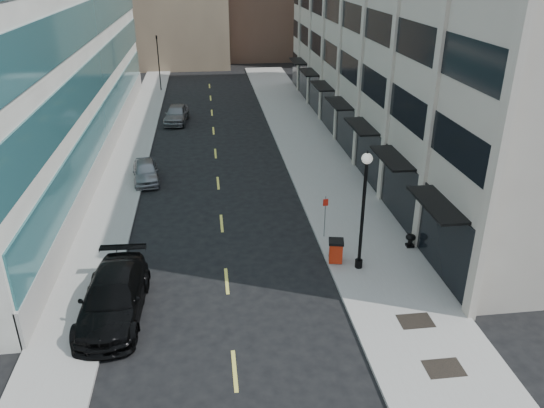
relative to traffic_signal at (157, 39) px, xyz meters
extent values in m
cube|color=gray|center=(13.00, -28.00, -5.64)|extent=(5.00, 80.00, 0.15)
cube|color=gray|center=(-1.00, -28.00, -5.64)|extent=(3.00, 80.00, 0.15)
cube|color=#B2A897|center=(22.50, -21.00, 3.28)|extent=(14.00, 46.00, 18.00)
cube|color=black|center=(15.52, -21.00, -3.72)|extent=(0.18, 46.00, 3.60)
cube|color=black|center=(15.53, -21.00, 0.78)|extent=(0.12, 46.00, 1.80)
cube|color=black|center=(15.53, -21.00, 4.28)|extent=(0.12, 46.00, 1.80)
cube|color=#B2A897|center=(15.50, -44.00, 3.28)|extent=(0.35, 0.60, 18.00)
cube|color=#B2A897|center=(15.50, -38.00, 3.28)|extent=(0.35, 0.60, 18.00)
cube|color=#B2A897|center=(15.50, -32.00, 3.28)|extent=(0.35, 0.60, 18.00)
cube|color=#B2A897|center=(15.50, -26.00, 3.28)|extent=(0.35, 0.60, 18.00)
cube|color=#B2A897|center=(15.50, -20.00, 3.28)|extent=(0.35, 0.60, 18.00)
cube|color=#B2A897|center=(15.50, -14.00, 3.28)|extent=(0.35, 0.60, 18.00)
cube|color=#B2A897|center=(15.50, -8.00, 3.28)|extent=(0.35, 0.60, 18.00)
cube|color=#B2A897|center=(15.50, -2.00, 3.28)|extent=(0.35, 0.60, 18.00)
cube|color=black|center=(14.85, -41.00, -1.82)|extent=(1.30, 4.00, 0.12)
cube|color=black|center=(14.85, -35.00, -1.82)|extent=(1.30, 4.00, 0.12)
cube|color=black|center=(14.85, -29.00, -1.82)|extent=(1.30, 4.00, 0.12)
cube|color=black|center=(14.85, -23.00, -1.82)|extent=(1.30, 4.00, 0.12)
cube|color=black|center=(14.85, -17.00, -1.82)|extent=(1.30, 4.00, 0.12)
cube|color=black|center=(14.85, -11.00, -1.82)|extent=(1.30, 4.00, 0.12)
cube|color=black|center=(14.85, -5.00, -1.82)|extent=(1.30, 4.00, 0.12)
cube|color=gray|center=(-2.46, -21.00, -4.82)|extent=(0.20, 46.00, 1.80)
cube|color=#2E676C|center=(-2.47, -21.00, -2.72)|extent=(0.14, 45.60, 2.40)
cube|color=#2E676C|center=(-2.47, -21.00, 0.78)|extent=(0.14, 45.60, 2.40)
cube|color=#2E676C|center=(-2.47, -21.00, 4.28)|extent=(0.14, 45.60, 2.40)
cube|color=black|center=(13.10, -47.00, -5.56)|extent=(1.40, 1.00, 0.01)
cube|color=black|center=(13.10, -44.20, -5.56)|extent=(1.40, 1.00, 0.01)
cube|color=#D8CC4C|center=(5.50, -46.00, -5.71)|extent=(0.15, 2.20, 0.01)
cube|color=#D8CC4C|center=(5.50, -40.00, -5.71)|extent=(0.15, 2.20, 0.01)
cube|color=#D8CC4C|center=(5.50, -34.00, -5.71)|extent=(0.15, 2.20, 0.01)
cube|color=#D8CC4C|center=(5.50, -28.00, -5.71)|extent=(0.15, 2.20, 0.01)
cube|color=#D8CC4C|center=(5.50, -22.00, -5.71)|extent=(0.15, 2.20, 0.01)
cube|color=#D8CC4C|center=(5.50, -16.00, -5.71)|extent=(0.15, 2.20, 0.01)
cube|color=#D8CC4C|center=(5.50, -10.00, -5.71)|extent=(0.15, 2.20, 0.01)
cube|color=#D8CC4C|center=(5.50, -4.00, -5.71)|extent=(0.15, 2.20, 0.01)
cube|color=#D8CC4C|center=(5.50, 2.00, -5.71)|extent=(0.15, 2.20, 0.01)
cylinder|color=black|center=(0.00, 0.00, -2.72)|extent=(0.12, 0.12, 6.00)
imported|color=black|center=(0.00, 0.00, 0.27)|extent=(0.66, 0.66, 1.98)
imported|color=black|center=(0.70, -42.00, -4.82)|extent=(2.75, 6.26, 1.79)
imported|color=gray|center=(0.70, -27.00, -5.01)|extent=(2.18, 4.33, 1.42)
imported|color=slate|center=(2.25, -13.00, -4.91)|extent=(2.44, 4.95, 1.62)
cube|color=#AA220B|center=(10.90, -39.16, -5.00)|extent=(0.76, 0.76, 1.04)
cube|color=black|center=(10.90, -39.16, -4.45)|extent=(0.86, 0.86, 0.12)
cylinder|color=black|center=(10.69, -38.82, -5.45)|extent=(0.06, 0.23, 0.23)
cylinder|color=black|center=(11.11, -38.82, -5.45)|extent=(0.06, 0.23, 0.23)
cylinder|color=black|center=(11.90, -39.81, -5.36)|extent=(0.36, 0.36, 0.41)
cylinder|color=black|center=(11.90, -39.81, -2.74)|extent=(0.16, 0.16, 5.19)
sphere|color=silver|center=(11.90, -39.81, 0.02)|extent=(0.50, 0.50, 0.50)
cone|color=black|center=(11.90, -39.81, 0.30)|extent=(0.14, 0.14, 0.20)
cylinder|color=slate|center=(10.91, -36.52, -4.39)|extent=(0.04, 0.04, 2.36)
cube|color=red|center=(10.91, -36.54, -3.55)|extent=(0.28, 0.04, 0.37)
cube|color=black|center=(15.10, -38.16, -5.51)|extent=(0.41, 0.41, 0.11)
cylinder|color=black|center=(15.10, -38.16, -5.29)|extent=(0.24, 0.24, 0.37)
ellipsoid|color=black|center=(15.10, -38.16, -5.03)|extent=(0.52, 0.52, 0.36)
camera|label=1|loc=(4.97, -61.11, 8.05)|focal=35.00mm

